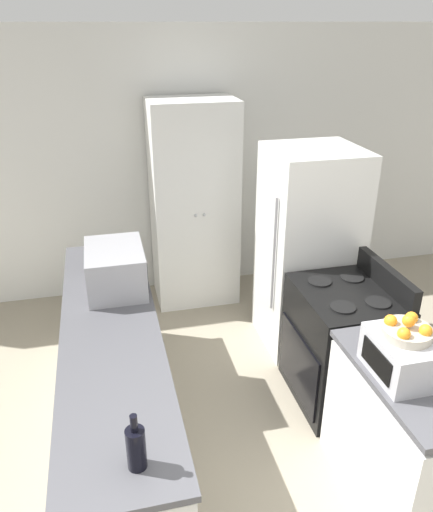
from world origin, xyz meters
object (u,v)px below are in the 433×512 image
stove (341,345)px  fruit_bowl (407,330)px  refrigerator (308,251)px  microwave (116,269)px  toaster_oven (403,356)px  wine_bottle (136,447)px  pantry_cabinet (194,205)px

stove → fruit_bowl: 1.12m
refrigerator → fruit_bowl: refrigerator is taller
microwave → toaster_oven: microwave is taller
stove → refrigerator: bearing=87.5°
stove → fruit_bowl: size_ratio=4.04×
wine_bottle → pantry_cabinet: bearing=74.4°
wine_bottle → stove: bearing=36.7°
pantry_cabinet → stove: (0.74, -1.77, -0.54)m
refrigerator → microwave: refrigerator is taller
stove → microwave: (-1.55, 0.44, 0.59)m
pantry_cabinet → toaster_oven: pantry_cabinet is taller
refrigerator → microwave: size_ratio=3.22×
fruit_bowl → toaster_oven: bearing=-110.0°
stove → wine_bottle: wine_bottle is taller
wine_bottle → toaster_oven: size_ratio=0.71×
pantry_cabinet → wine_bottle: bearing=-105.6°
stove → refrigerator: refrigerator is taller
refrigerator → toaster_oven: size_ratio=4.43×
toaster_oven → wine_bottle: bearing=-168.5°
pantry_cabinet → wine_bottle: 3.04m
pantry_cabinet → microwave: bearing=-121.4°
microwave → toaster_oven: 1.93m
stove → microwave: bearing=164.3°
refrigerator → toaster_oven: bearing=-95.9°
pantry_cabinet → wine_bottle: (-0.82, -2.93, 0.01)m
pantry_cabinet → microwave: pantry_cabinet is taller
microwave → stove: bearing=-15.7°
toaster_oven → stove: bearing=81.0°
fruit_bowl → pantry_cabinet: bearing=103.1°
wine_bottle → fruit_bowl: (1.43, 0.31, 0.16)m
refrigerator → toaster_oven: refrigerator is taller
pantry_cabinet → stove: pantry_cabinet is taller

